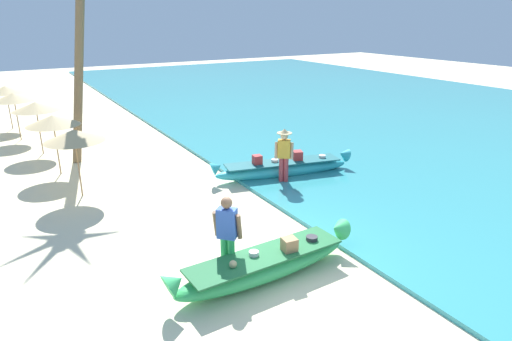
% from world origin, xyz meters
% --- Properties ---
extents(ground_plane, '(80.00, 80.00, 0.00)m').
position_xyz_m(ground_plane, '(0.00, 0.00, 0.00)').
color(ground_plane, beige).
extents(sea, '(24.00, 56.00, 0.10)m').
position_xyz_m(sea, '(13.52, 8.00, 0.05)').
color(sea, teal).
rests_on(sea, ground).
extents(boat_green_foreground, '(4.12, 0.90, 0.80)m').
position_xyz_m(boat_green_foreground, '(-0.44, -0.48, 0.29)').
color(boat_green_foreground, '#38B760').
rests_on(boat_green_foreground, ground).
extents(boat_cyan_midground, '(4.60, 1.64, 0.79)m').
position_xyz_m(boat_cyan_midground, '(2.98, 4.04, 0.29)').
color(boat_cyan_midground, '#33B2BC').
rests_on(boat_cyan_midground, ground).
extents(person_vendor_hatted, '(0.55, 0.49, 1.71)m').
position_xyz_m(person_vendor_hatted, '(2.64, 3.50, 0.99)').
color(person_vendor_hatted, '#B2383D').
rests_on(person_vendor_hatted, ground).
extents(person_tourist_customer, '(0.53, 0.53, 1.65)m').
position_xyz_m(person_tourist_customer, '(-1.03, -0.04, 0.93)').
color(person_tourist_customer, green).
rests_on(person_tourist_customer, ground).
extents(parasol_row_0, '(1.60, 1.60, 1.91)m').
position_xyz_m(parasol_row_0, '(-2.73, 5.63, 1.75)').
color(parasol_row_0, '#8E6B47').
rests_on(parasol_row_0, ground).
extents(parasol_row_1, '(1.60, 1.60, 1.91)m').
position_xyz_m(parasol_row_1, '(-2.99, 7.89, 1.75)').
color(parasol_row_1, '#8E6B47').
rests_on(parasol_row_1, ground).
extents(parasol_row_2, '(1.60, 1.60, 1.91)m').
position_xyz_m(parasol_row_2, '(-3.22, 10.58, 1.75)').
color(parasol_row_2, '#8E6B47').
rests_on(parasol_row_2, ground).
extents(parasol_row_3, '(1.60, 1.60, 1.91)m').
position_xyz_m(parasol_row_3, '(-3.78, 13.11, 1.75)').
color(parasol_row_3, '#8E6B47').
rests_on(parasol_row_3, ground).
extents(parasol_row_4, '(1.60, 1.60, 1.91)m').
position_xyz_m(parasol_row_4, '(-3.97, 15.40, 1.75)').
color(parasol_row_4, '#8E6B47').
rests_on(parasol_row_4, ground).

